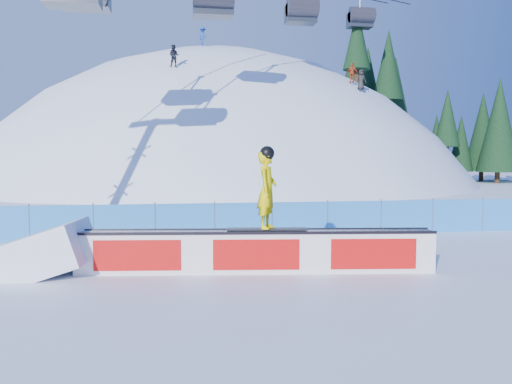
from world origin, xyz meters
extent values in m
plane|color=silver|center=(0.00, 0.00, 0.00)|extent=(160.00, 160.00, 0.00)
sphere|color=white|center=(0.00, 42.00, -18.00)|extent=(64.00, 64.00, 64.00)
cylinder|color=#322214|center=(14.86, 40.65, 10.91)|extent=(0.50, 0.50, 1.40)
cone|color=black|center=(14.86, 40.65, 14.94)|extent=(3.02, 3.02, 6.86)
cylinder|color=#322214|center=(17.14, 39.65, 9.52)|extent=(0.50, 0.50, 1.40)
cone|color=black|center=(17.14, 39.65, 13.88)|extent=(3.31, 3.31, 7.53)
cylinder|color=#322214|center=(17.40, 43.54, 9.41)|extent=(0.50, 0.50, 1.40)
cone|color=black|center=(17.40, 43.54, 14.39)|extent=(3.85, 3.85, 8.76)
cylinder|color=#322214|center=(20.54, 42.26, 7.14)|extent=(0.50, 0.50, 1.40)
cone|color=black|center=(20.54, 42.26, 12.15)|extent=(3.89, 3.89, 8.83)
cylinder|color=#322214|center=(20.94, 43.59, 6.75)|extent=(0.50, 0.50, 1.40)
cone|color=black|center=(20.94, 43.59, 11.58)|extent=(3.72, 3.72, 8.46)
cylinder|color=#322214|center=(23.61, 43.82, 4.13)|extent=(0.50, 0.50, 1.40)
cone|color=black|center=(23.61, 43.82, 7.80)|extent=(2.70, 2.70, 6.15)
cylinder|color=#322214|center=(23.21, 43.52, 4.57)|extent=(0.50, 0.50, 1.40)
cone|color=black|center=(23.21, 43.52, 8.36)|extent=(2.81, 2.81, 6.38)
cylinder|color=#322214|center=(24.81, 44.55, 2.65)|extent=(0.50, 0.50, 1.40)
cone|color=black|center=(24.81, 44.55, 7.73)|extent=(3.95, 3.95, 8.97)
cylinder|color=#322214|center=(28.88, 43.20, 0.60)|extent=(0.50, 0.50, 1.40)
cone|color=black|center=(28.88, 43.20, 5.85)|extent=(4.09, 4.09, 9.30)
cylinder|color=#322214|center=(29.45, 42.83, 0.60)|extent=(0.50, 0.50, 1.40)
cone|color=black|center=(29.45, 42.83, 5.83)|extent=(4.07, 4.07, 9.25)
cylinder|color=#322214|center=(32.34, 40.64, 0.60)|extent=(0.50, 0.50, 1.40)
cone|color=black|center=(32.34, 40.64, 5.13)|extent=(3.46, 3.46, 7.85)
cylinder|color=#322214|center=(31.26, 40.28, 0.60)|extent=(0.50, 0.50, 1.40)
cone|color=black|center=(31.26, 40.28, 4.57)|extent=(2.97, 2.97, 6.75)
cylinder|color=#322214|center=(34.57, 45.41, 0.60)|extent=(0.50, 0.50, 1.40)
cone|color=black|center=(34.57, 45.41, 6.13)|extent=(4.34, 4.34, 9.87)
cylinder|color=#322214|center=(35.46, 45.11, 0.60)|extent=(0.50, 0.50, 1.40)
cone|color=black|center=(35.46, 45.11, 4.37)|extent=(2.79, 2.79, 6.34)
cube|color=#277DCE|center=(0.00, 4.50, 0.60)|extent=(22.00, 0.03, 1.20)
cylinder|color=#404F73|center=(-9.00, 4.50, 0.65)|extent=(0.05, 0.05, 1.30)
cylinder|color=#404F73|center=(-7.00, 4.50, 0.65)|extent=(0.05, 0.05, 1.30)
cylinder|color=#404F73|center=(-5.00, 4.50, 0.65)|extent=(0.05, 0.05, 1.30)
cylinder|color=#404F73|center=(-3.00, 4.50, 0.65)|extent=(0.05, 0.05, 1.30)
cylinder|color=#404F73|center=(-1.00, 4.50, 0.65)|extent=(0.05, 0.05, 1.30)
cylinder|color=#404F73|center=(1.00, 4.50, 0.65)|extent=(0.05, 0.05, 1.30)
cylinder|color=#404F73|center=(3.00, 4.50, 0.65)|extent=(0.05, 0.05, 1.30)
cylinder|color=#404F73|center=(5.00, 4.50, 0.65)|extent=(0.05, 0.05, 1.30)
cylinder|color=#404F73|center=(7.00, 4.50, 0.65)|extent=(0.05, 0.05, 1.30)
cylinder|color=#2B2932|center=(5.50, 26.13, 14.40)|extent=(2.40, 1.50, 1.50)
cylinder|color=#2B2932|center=(13.75, 35.15, 16.64)|extent=(2.40, 1.50, 1.50)
cube|color=white|center=(-2.40, -0.77, 0.48)|extent=(8.55, 1.59, 0.96)
cube|color=gray|center=(-2.40, -0.77, 0.98)|extent=(8.46, 1.60, 0.04)
cube|color=black|center=(-2.43, -1.05, 0.99)|extent=(8.48, 1.09, 0.06)
cube|color=black|center=(-2.36, -0.49, 0.99)|extent=(8.48, 1.09, 0.06)
cube|color=red|center=(-2.43, -1.05, 0.48)|extent=(8.06, 1.02, 0.72)
cube|color=red|center=(-2.36, -0.50, 0.48)|extent=(8.06, 1.02, 0.72)
cube|color=black|center=(-2.13, -0.81, 1.04)|extent=(1.95, 0.58, 0.04)
imported|color=yellow|center=(-2.13, -0.81, 1.99)|extent=(0.69, 0.80, 1.86)
sphere|color=black|center=(-2.13, -0.81, 2.86)|extent=(0.35, 0.35, 0.35)
imported|color=black|center=(-4.41, 26.49, 10.47)|extent=(0.94, 0.81, 1.65)
imported|color=#AB3818|center=(10.40, 28.44, 9.88)|extent=(0.97, 0.97, 1.65)
imported|color=#193E98|center=(-1.81, 34.54, 13.89)|extent=(1.02, 1.23, 1.65)
imported|color=black|center=(10.87, 27.45, 9.17)|extent=(0.84, 0.58, 1.65)
camera|label=1|loc=(-4.24, -12.46, 2.76)|focal=35.00mm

